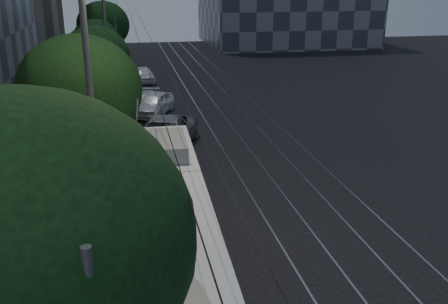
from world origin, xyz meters
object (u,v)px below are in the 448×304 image
at_px(streetlamp_near, 102,57).
at_px(streetlamp_far, 112,23).
at_px(car_white_b, 146,102).
at_px(car_white_d, 144,75).
at_px(trolleybus, 159,244).
at_px(car_white_a, 154,104).
at_px(car_white_c, 131,84).
at_px(pickup_silver, 164,135).

relative_size(streetlamp_near, streetlamp_far, 1.10).
bearing_deg(car_white_b, car_white_d, 98.49).
distance_m(trolleybus, car_white_a, 21.24).
bearing_deg(streetlamp_far, trolleybus, -86.55).
xyz_separation_m(car_white_c, streetlamp_far, (-1.08, -7.78, 5.58)).
bearing_deg(car_white_c, streetlamp_near, -99.41).
distance_m(pickup_silver, car_white_c, 15.64).
height_order(car_white_b, streetlamp_near, streetlamp_near).
bearing_deg(trolleybus, car_white_d, 90.08).
distance_m(car_white_b, car_white_d, 10.44).
bearing_deg(car_white_b, pickup_silver, -76.37).
xyz_separation_m(car_white_c, car_white_d, (1.23, 3.85, 0.06)).
xyz_separation_m(pickup_silver, car_white_a, (-0.06, 7.71, -0.10)).
bearing_deg(streetlamp_far, car_white_d, 78.74).
distance_m(car_white_a, car_white_c, 7.97).
relative_size(trolleybus, streetlamp_near, 1.19).
height_order(car_white_a, car_white_d, car_white_a).
height_order(pickup_silver, car_white_a, pickup_silver).
xyz_separation_m(car_white_d, streetlamp_far, (-2.31, -11.63, 5.52)).
relative_size(pickup_silver, car_white_b, 1.44).
distance_m(streetlamp_near, streetlamp_far, 18.63).
bearing_deg(streetlamp_far, streetlamp_near, -89.96).
xyz_separation_m(car_white_a, car_white_d, (-0.14, 11.70, -0.09)).
height_order(pickup_silver, car_white_d, pickup_silver).
height_order(pickup_silver, streetlamp_far, streetlamp_far).
bearing_deg(streetlamp_near, trolleybus, -64.31).
xyz_separation_m(pickup_silver, streetlamp_far, (-2.52, 7.79, 5.33)).
relative_size(car_white_b, car_white_c, 1.14).
relative_size(car_white_c, streetlamp_far, 0.37).
bearing_deg(pickup_silver, trolleybus, -78.27).
distance_m(car_white_c, car_white_d, 4.04).
bearing_deg(pickup_silver, car_white_d, 107.56).
bearing_deg(trolleybus, car_white_b, 90.08).
xyz_separation_m(trolleybus, streetlamp_far, (-1.28, 21.26, 4.36)).
xyz_separation_m(pickup_silver, streetlamp_near, (-2.50, -10.83, 5.88)).
xyz_separation_m(car_white_b, car_white_c, (-0.91, 6.58, -0.01)).
bearing_deg(car_white_c, car_white_b, -89.24).
relative_size(car_white_a, streetlamp_far, 0.44).
height_order(streetlamp_near, streetlamp_far, streetlamp_near).
relative_size(car_white_b, car_white_d, 1.09).
xyz_separation_m(car_white_a, streetlamp_near, (-2.44, -18.55, 5.97)).
bearing_deg(car_white_b, streetlamp_near, -85.42).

